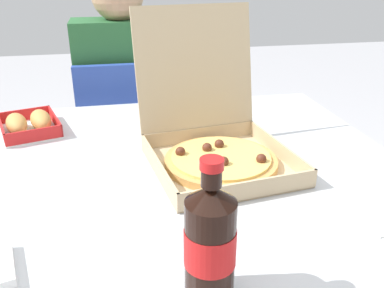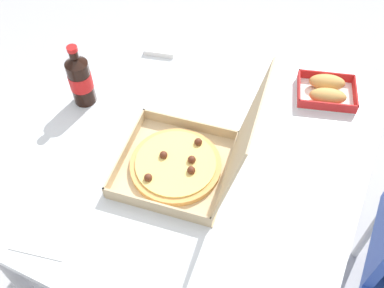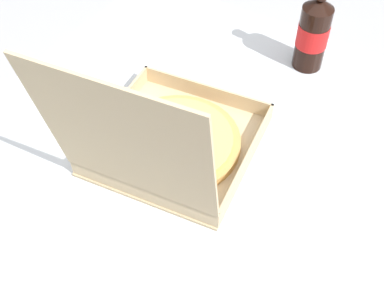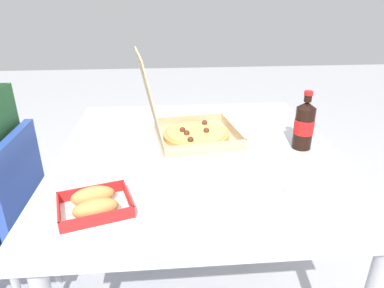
% 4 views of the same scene
% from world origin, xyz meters
% --- Properties ---
extents(dining_table, '(1.13, 1.05, 0.72)m').
position_xyz_m(dining_table, '(0.00, 0.00, 0.65)').
color(dining_table, silver).
rests_on(dining_table, ground_plane).
extents(chair, '(0.40, 0.40, 0.83)m').
position_xyz_m(chair, '(-0.08, 0.76, 0.48)').
color(chair, '#2D4CAD').
rests_on(chair, ground_plane).
extents(diner_person, '(0.36, 0.41, 1.15)m').
position_xyz_m(diner_person, '(-0.08, 0.82, 0.69)').
color(diner_person, '#333847').
rests_on(diner_person, ground_plane).
extents(pizza_box_open, '(0.36, 0.42, 0.35)m').
position_xyz_m(pizza_box_open, '(0.11, 0.03, 0.77)').
color(pizza_box_open, tan).
rests_on(pizza_box_open, dining_table).
extents(bread_side_box, '(0.20, 0.22, 0.06)m').
position_xyz_m(bread_side_box, '(-0.37, 0.32, 0.74)').
color(bread_side_box, white).
rests_on(bread_side_box, dining_table).
extents(cola_bottle, '(0.07, 0.07, 0.22)m').
position_xyz_m(cola_bottle, '(-0.01, -0.40, 0.81)').
color(cola_bottle, black).
rests_on(cola_bottle, dining_table).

